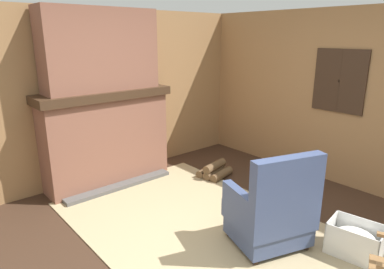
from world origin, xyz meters
TOP-DOWN VIEW (x-y plane):
  - ground_plane at (0.00, 0.00)m, footprint 14.00×14.00m
  - wood_panel_wall_left at (-2.45, 0.00)m, footprint 0.06×5.43m
  - wood_panel_wall_back at (-0.00, 2.45)m, footprint 5.43×0.09m
  - fireplace_hearth at (-2.18, 0.00)m, footprint 0.67×1.80m
  - chimney_breast at (-2.19, 0.00)m, footprint 0.40×1.50m
  - area_rug at (-0.16, 0.17)m, footprint 3.78×2.15m
  - armchair at (0.26, 0.46)m, footprint 0.81×0.88m
  - firewood_stack at (-1.34, 1.26)m, footprint 0.45×0.51m
  - laundry_basket at (0.87, 0.95)m, footprint 0.51×0.40m
  - oil_lamp_vase at (-2.23, -0.25)m, footprint 0.09×0.09m
  - storage_case at (-2.23, 0.18)m, footprint 0.15×0.23m

SIDE VIEW (x-z plane):
  - ground_plane at x=0.00m, z-range 0.00..0.00m
  - area_rug at x=-0.16m, z-range 0.00..0.01m
  - firewood_stack at x=-1.34m, z-range -0.03..0.20m
  - laundry_basket at x=0.87m, z-range 0.00..0.32m
  - armchair at x=0.26m, z-range -0.14..0.87m
  - fireplace_hearth at x=-2.18m, z-range 0.00..1.30m
  - wood_panel_wall_left at x=-2.45m, z-range 0.00..2.36m
  - wood_panel_wall_back at x=0.00m, z-range 0.01..2.37m
  - storage_case at x=-2.23m, z-range 1.31..1.46m
  - oil_lamp_vase at x=-2.23m, z-range 1.27..1.54m
  - chimney_breast at x=-2.19m, z-range 1.31..2.34m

